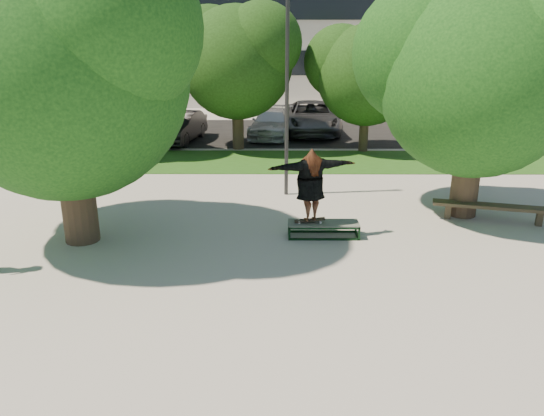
{
  "coord_description": "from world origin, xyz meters",
  "views": [
    {
      "loc": [
        0.63,
        -11.39,
        5.01
      ],
      "look_at": [
        0.57,
        0.6,
        1.0
      ],
      "focal_mm": 35.0,
      "sensor_mm": 36.0,
      "label": 1
    }
  ],
  "objects_px": {
    "car_dark": "(179,127)",
    "car_grey": "(311,117)",
    "grind_box": "(323,229)",
    "bench": "(494,208)",
    "car_silver_a": "(145,119)",
    "tree_left": "(59,58)",
    "lamppost": "(287,95)",
    "tree_right": "(475,68)",
    "car_silver_b": "(272,123)"
  },
  "relations": [
    {
      "from": "car_silver_a",
      "to": "car_dark",
      "type": "bearing_deg",
      "value": -51.96
    },
    {
      "from": "bench",
      "to": "car_dark",
      "type": "relative_size",
      "value": 0.75
    },
    {
      "from": "bench",
      "to": "car_silver_a",
      "type": "height_order",
      "value": "car_silver_a"
    },
    {
      "from": "tree_right",
      "to": "lamppost",
      "type": "relative_size",
      "value": 1.07
    },
    {
      "from": "car_dark",
      "to": "car_grey",
      "type": "bearing_deg",
      "value": 29.29
    },
    {
      "from": "lamppost",
      "to": "bench",
      "type": "distance_m",
      "value": 6.79
    },
    {
      "from": "lamppost",
      "to": "car_grey",
      "type": "xyz_separation_m",
      "value": [
        1.5,
        10.85,
        -2.35
      ]
    },
    {
      "from": "car_silver_a",
      "to": "car_silver_b",
      "type": "height_order",
      "value": "car_silver_a"
    },
    {
      "from": "lamppost",
      "to": "car_silver_a",
      "type": "xyz_separation_m",
      "value": [
        -6.93,
        10.42,
        -2.35
      ]
    },
    {
      "from": "lamppost",
      "to": "car_grey",
      "type": "height_order",
      "value": "lamppost"
    },
    {
      "from": "bench",
      "to": "grind_box",
      "type": "bearing_deg",
      "value": -152.34
    },
    {
      "from": "tree_right",
      "to": "car_silver_b",
      "type": "distance_m",
      "value": 13.45
    },
    {
      "from": "tree_right",
      "to": "bench",
      "type": "distance_m",
      "value": 3.81
    },
    {
      "from": "car_grey",
      "to": "tree_left",
      "type": "bearing_deg",
      "value": -115.04
    },
    {
      "from": "tree_left",
      "to": "car_dark",
      "type": "bearing_deg",
      "value": 88.08
    },
    {
      "from": "lamppost",
      "to": "car_silver_b",
      "type": "bearing_deg",
      "value": 92.89
    },
    {
      "from": "car_grey",
      "to": "grind_box",
      "type": "bearing_deg",
      "value": -92.76
    },
    {
      "from": "car_silver_b",
      "to": "bench",
      "type": "bearing_deg",
      "value": -54.95
    },
    {
      "from": "lamppost",
      "to": "car_silver_a",
      "type": "distance_m",
      "value": 12.73
    },
    {
      "from": "tree_right",
      "to": "car_grey",
      "type": "bearing_deg",
      "value": 104.99
    },
    {
      "from": "tree_right",
      "to": "car_dark",
      "type": "distance_m",
      "value": 14.69
    },
    {
      "from": "lamppost",
      "to": "bench",
      "type": "height_order",
      "value": "lamppost"
    },
    {
      "from": "tree_right",
      "to": "car_dark",
      "type": "height_order",
      "value": "tree_right"
    },
    {
      "from": "tree_right",
      "to": "grind_box",
      "type": "xyz_separation_m",
      "value": [
        -4.04,
        -1.78,
        -3.9
      ]
    },
    {
      "from": "tree_left",
      "to": "car_grey",
      "type": "xyz_separation_m",
      "value": [
        6.79,
        14.75,
        -3.62
      ]
    },
    {
      "from": "lamppost",
      "to": "car_silver_b",
      "type": "distance_m",
      "value": 10.22
    },
    {
      "from": "tree_right",
      "to": "car_silver_b",
      "type": "bearing_deg",
      "value": 114.62
    },
    {
      "from": "tree_left",
      "to": "car_silver_a",
      "type": "distance_m",
      "value": 14.87
    },
    {
      "from": "bench",
      "to": "car_silver_b",
      "type": "distance_m",
      "value": 13.92
    },
    {
      "from": "grind_box",
      "to": "car_silver_b",
      "type": "relative_size",
      "value": 0.39
    },
    {
      "from": "tree_right",
      "to": "grind_box",
      "type": "relative_size",
      "value": 3.62
    },
    {
      "from": "tree_left",
      "to": "car_dark",
      "type": "distance_m",
      "value": 12.95
    },
    {
      "from": "grind_box",
      "to": "car_silver_a",
      "type": "xyz_separation_m",
      "value": [
        -7.81,
        14.11,
        0.61
      ]
    },
    {
      "from": "car_dark",
      "to": "car_grey",
      "type": "xyz_separation_m",
      "value": [
        6.38,
        2.35,
        0.09
      ]
    },
    {
      "from": "grind_box",
      "to": "bench",
      "type": "distance_m",
      "value": 4.9
    },
    {
      "from": "tree_left",
      "to": "car_silver_a",
      "type": "bearing_deg",
      "value": 96.5
    },
    {
      "from": "lamppost",
      "to": "car_silver_a",
      "type": "height_order",
      "value": "lamppost"
    },
    {
      "from": "tree_right",
      "to": "car_silver_a",
      "type": "relative_size",
      "value": 1.38
    },
    {
      "from": "car_dark",
      "to": "car_silver_a",
      "type": "bearing_deg",
      "value": 145.92
    },
    {
      "from": "car_silver_a",
      "to": "grind_box",
      "type": "bearing_deg",
      "value": -69.87
    },
    {
      "from": "tree_left",
      "to": "bench",
      "type": "xyz_separation_m",
      "value": [
        10.94,
        1.32,
        -4.01
      ]
    },
    {
      "from": "car_silver_a",
      "to": "car_grey",
      "type": "bearing_deg",
      "value": -5.91
    },
    {
      "from": "grind_box",
      "to": "bench",
      "type": "height_order",
      "value": "bench"
    },
    {
      "from": "bench",
      "to": "car_dark",
      "type": "xyz_separation_m",
      "value": [
        -10.52,
        11.08,
        0.3
      ]
    },
    {
      "from": "tree_right",
      "to": "car_dark",
      "type": "relative_size",
      "value": 1.51
    },
    {
      "from": "bench",
      "to": "tree_left",
      "type": "bearing_deg",
      "value": -158.54
    },
    {
      "from": "car_grey",
      "to": "car_silver_b",
      "type": "xyz_separation_m",
      "value": [
        -2.0,
        -0.95,
        -0.13
      ]
    },
    {
      "from": "car_dark",
      "to": "car_silver_b",
      "type": "xyz_separation_m",
      "value": [
        4.38,
        1.4,
        -0.05
      ]
    },
    {
      "from": "tree_left",
      "to": "bench",
      "type": "relative_size",
      "value": 2.21
    },
    {
      "from": "tree_left",
      "to": "tree_right",
      "type": "xyz_separation_m",
      "value": [
        10.21,
        1.99,
        -0.33
      ]
    }
  ]
}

